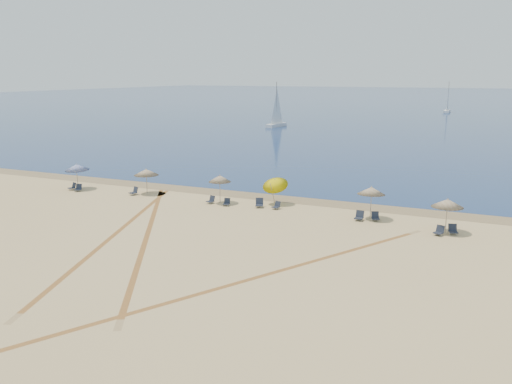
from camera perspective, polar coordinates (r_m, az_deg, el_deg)
ground at (r=26.87m, az=-17.80°, el=-11.27°), size 160.00×160.00×0.00m
ocean at (r=243.93m, az=20.07°, el=9.34°), size 500.00×500.00×0.00m
wet_sand at (r=46.56m, az=1.98°, el=-0.58°), size 500.00×500.00×0.00m
umbrella_0 at (r=52.33m, az=-18.69°, el=2.54°), size 2.23×2.26×2.42m
umbrella_1 at (r=48.70m, az=-11.71°, el=2.10°), size 2.23×2.23×2.30m
umbrella_2 at (r=44.20m, az=-3.91°, el=1.45°), size 1.88×1.88×2.42m
umbrella_3 at (r=43.69m, az=2.03°, el=0.99°), size 2.12×2.13×2.58m
umbrella_4 at (r=40.13m, az=12.29°, el=0.14°), size 2.08×2.10×2.49m
umbrella_5 at (r=38.14m, az=19.88°, el=-1.13°), size 2.13×2.13×2.39m
chair_0 at (r=52.41m, az=-19.09°, el=0.54°), size 0.75×0.81×0.67m
chair_1 at (r=51.63m, az=-18.54°, el=0.40°), size 0.71×0.78×0.66m
chair_2 at (r=48.72m, az=-12.95°, el=0.07°), size 0.80×0.86×0.71m
chair_3 at (r=44.53m, az=-4.85°, el=-0.86°), size 0.66×0.73×0.63m
chair_4 at (r=43.66m, az=-3.17°, el=-1.12°), size 0.59×0.67×0.61m
chair_5 at (r=43.06m, az=0.37°, el=-1.22°), size 0.83×0.89×0.74m
chair_6 at (r=42.54m, az=2.22°, el=-1.47°), size 0.68×0.74×0.62m
chair_7 at (r=39.97m, az=11.04°, el=-2.56°), size 0.61×0.71×0.72m
chair_8 at (r=40.16m, az=12.70°, el=-2.61°), size 0.75×0.80×0.66m
chair_9 at (r=37.74m, az=19.09°, el=-3.97°), size 0.74×0.79×0.66m
chair_10 at (r=38.31m, az=20.40°, el=-3.82°), size 0.73×0.79×0.68m
sailboat_0 at (r=159.60m, az=19.89°, el=8.96°), size 1.56×5.75×8.52m
sailboat_1 at (r=109.58m, az=2.23°, el=8.45°), size 2.42×6.23×9.05m
tire_tracks at (r=34.46m, az=-9.57°, el=-5.50°), size 49.29×44.15×0.00m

